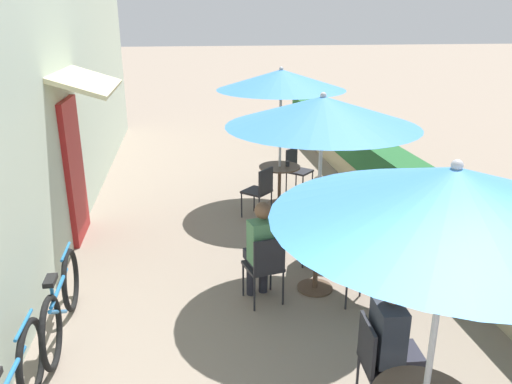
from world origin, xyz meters
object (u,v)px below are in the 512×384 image
at_px(seated_patron_mid_left, 321,216).
at_px(seated_patron_mid_right, 262,247).
at_px(bicycle_second, 61,303).
at_px(cafe_chair_mid_left, 312,228).
at_px(cafe_chair_mid_right, 266,264).
at_px(cafe_chair_far_left, 296,167).
at_px(patio_table_mid, 316,252).
at_px(seated_patron_near_left, 393,341).
at_px(coffee_cup_far, 288,164).
at_px(patio_table_far, 279,178).
at_px(cafe_chair_far_right, 260,188).
at_px(cafe_chair_near_left, 378,359).
at_px(patio_umbrella_near, 453,195).
at_px(cafe_chair_mid_back, 373,265).
at_px(patio_umbrella_mid, 323,112).
at_px(patio_umbrella_far, 281,80).

distance_m(seated_patron_mid_left, seated_patron_mid_right, 1.22).
bearing_deg(bicycle_second, cafe_chair_mid_left, 20.83).
xyz_separation_m(cafe_chair_mid_right, bicycle_second, (-2.21, -0.28, -0.14)).
bearing_deg(cafe_chair_far_left, patio_table_mid, 34.88).
height_order(seated_patron_near_left, coffee_cup_far, seated_patron_near_left).
bearing_deg(patio_table_far, cafe_chair_far_right, -127.55).
bearing_deg(cafe_chair_far_right, seated_patron_mid_right, -144.76).
relative_size(patio_table_far, bicycle_second, 0.42).
bearing_deg(cafe_chair_near_left, seated_patron_mid_left, 178.11).
xyz_separation_m(seated_patron_near_left, seated_patron_mid_left, (0.14, 2.71, 0.00)).
bearing_deg(seated_patron_mid_left, cafe_chair_near_left, 11.10).
height_order(seated_patron_near_left, patio_table_mid, seated_patron_near_left).
distance_m(seated_patron_mid_left, cafe_chair_far_right, 1.83).
bearing_deg(cafe_chair_far_left, coffee_cup_far, 16.50).
height_order(patio_umbrella_near, seated_patron_near_left, patio_umbrella_near).
relative_size(seated_patron_mid_left, cafe_chair_far_left, 1.44).
bearing_deg(cafe_chair_mid_back, cafe_chair_near_left, 116.97).
distance_m(cafe_chair_far_left, bicycle_second, 5.31).
height_order(patio_umbrella_mid, coffee_cup_far, patio_umbrella_mid).
bearing_deg(bicycle_second, patio_umbrella_mid, 9.00).
distance_m(patio_table_mid, cafe_chair_far_left, 3.57).
height_order(cafe_chair_mid_right, bicycle_second, cafe_chair_mid_right).
relative_size(patio_umbrella_near, seated_patron_mid_right, 1.94).
bearing_deg(patio_table_far, seated_patron_mid_right, -104.67).
height_order(cafe_chair_mid_left, patio_umbrella_far, patio_umbrella_far).
distance_m(cafe_chair_mid_right, patio_table_far, 3.31).
relative_size(cafe_chair_mid_back, patio_umbrella_far, 0.36).
relative_size(seated_patron_near_left, seated_patron_mid_right, 1.00).
bearing_deg(cafe_chair_near_left, cafe_chair_mid_right, -156.84).
bearing_deg(cafe_chair_mid_back, cafe_chair_mid_right, 36.20).
height_order(patio_umbrella_near, seated_patron_mid_left, patio_umbrella_near).
distance_m(patio_table_far, coffee_cup_far, 0.29).
bearing_deg(cafe_chair_mid_right, cafe_chair_mid_back, -23.80).
relative_size(cafe_chair_mid_right, bicycle_second, 0.50).
xyz_separation_m(seated_patron_near_left, patio_umbrella_mid, (-0.09, 2.05, 1.53)).
relative_size(cafe_chair_near_left, cafe_chair_mid_left, 1.00).
distance_m(cafe_chair_mid_left, cafe_chair_mid_right, 1.23).
distance_m(patio_umbrella_far, cafe_chair_far_right, 1.84).
distance_m(cafe_chair_mid_left, coffee_cup_far, 2.28).
xyz_separation_m(patio_table_far, bicycle_second, (-2.99, -3.49, -0.13)).
bearing_deg(cafe_chair_far_right, patio_umbrella_mid, -128.88).
xyz_separation_m(patio_table_mid, patio_umbrella_mid, (0.00, 0.00, 1.71)).
height_order(seated_patron_mid_right, cafe_chair_far_left, seated_patron_mid_right).
distance_m(patio_umbrella_far, coffee_cup_far, 1.46).
relative_size(cafe_chair_near_left, cafe_chair_far_left, 1.00).
xyz_separation_m(patio_umbrella_mid, patio_umbrella_far, (0.12, 2.97, 0.00)).
bearing_deg(patio_umbrella_mid, cafe_chair_far_left, 81.13).
distance_m(patio_table_mid, seated_patron_mid_left, 0.73).
bearing_deg(cafe_chair_far_left, cafe_chair_mid_right, 25.87).
height_order(patio_umbrella_mid, cafe_chair_mid_left, patio_umbrella_mid).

